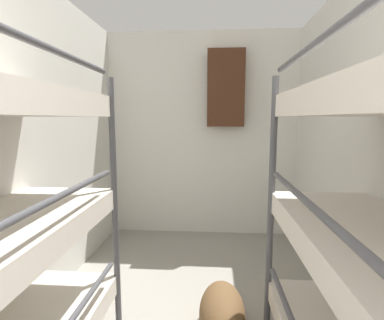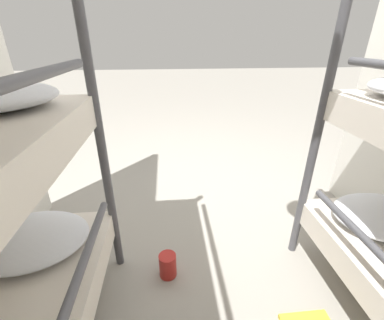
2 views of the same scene
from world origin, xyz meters
TOP-DOWN VIEW (x-y plane):
  - ground_plane at (0.00, 0.00)m, footprint 20.00×20.00m
  - tin_can at (0.25, 0.69)m, footprint 0.10×0.10m

SIDE VIEW (x-z plane):
  - ground_plane at x=0.00m, z-range 0.00..0.00m
  - tin_can at x=0.25m, z-range 0.00..0.14m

